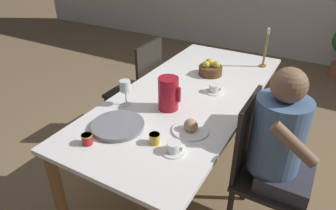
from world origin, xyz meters
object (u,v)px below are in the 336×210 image
chair_person_side (260,167)px  bread_plate (191,128)px  chair_opposite (140,88)px  teacup_across (214,89)px  person_seated (282,147)px  red_pitcher (168,93)px  teacup_near_person (174,148)px  jam_jar_red (87,139)px  fruit_bowl (210,69)px  candlestick_tall (265,52)px  serving_tray (118,126)px  jam_jar_amber (154,138)px  wine_glass_water (125,87)px

chair_person_side → bread_plate: (-0.41, -0.17, 0.26)m
chair_opposite → teacup_across: size_ratio=7.10×
person_seated → red_pitcher: bearing=-90.3°
chair_person_side → teacup_near_person: bearing=-46.0°
chair_opposite → teacup_near_person: size_ratio=7.10×
red_pitcher → jam_jar_red: (-0.20, -0.56, -0.08)m
chair_person_side → red_pitcher: red_pitcher is taller
bread_plate → fruit_bowl: size_ratio=1.14×
chair_opposite → teacup_across: (0.79, -0.17, 0.26)m
teacup_across → candlestick_tall: (0.19, 0.67, 0.11)m
serving_tray → jam_jar_red: bearing=-103.3°
candlestick_tall → serving_tray: bearing=-110.2°
chair_opposite → teacup_across: 0.85m
red_pitcher → serving_tray: (-0.15, -0.35, -0.10)m
teacup_near_person → fruit_bowl: fruit_bowl is taller
bread_plate → jam_jar_amber: size_ratio=3.51×
red_pitcher → jam_jar_amber: red_pitcher is taller
serving_tray → jam_jar_amber: bearing=-4.4°
chair_person_side → teacup_near_person: (-0.40, -0.39, 0.26)m
person_seated → teacup_across: person_seated is taller
wine_glass_water → fruit_bowl: wine_glass_water is taller
red_pitcher → jam_jar_red: 0.60m
serving_tray → jam_jar_amber: (0.27, -0.02, 0.02)m
chair_person_side → bread_plate: chair_person_side is taller
chair_person_side → jam_jar_red: chair_person_side is taller
chair_opposite → bread_plate: size_ratio=4.33×
wine_glass_water → bread_plate: bearing=-7.7°
wine_glass_water → fruit_bowl: (0.30, 0.75, -0.08)m
chair_person_side → candlestick_tall: 1.15m
fruit_bowl → bread_plate: bearing=-75.1°
person_seated → bread_plate: (-0.50, -0.16, 0.06)m
red_pitcher → serving_tray: size_ratio=0.69×
teacup_near_person → teacup_across: (-0.08, 0.76, 0.00)m
chair_opposite → candlestick_tall: size_ratio=2.80×
chair_person_side → jam_jar_red: 1.06m
chair_person_side → red_pitcher: size_ratio=4.28×
chair_opposite → jam_jar_red: chair_opposite is taller
person_seated → jam_jar_amber: person_seated is taller
person_seated → wine_glass_water: 1.04m
serving_tray → bread_plate: bread_plate is taller
chair_person_side → wine_glass_water: 1.01m
person_seated → jam_jar_amber: bearing=-59.3°
serving_tray → jam_jar_amber: 0.27m
teacup_near_person → jam_jar_amber: bearing=174.3°
serving_tray → teacup_near_person: bearing=-4.8°
serving_tray → jam_jar_amber: size_ratio=5.13×
serving_tray → candlestick_tall: bearing=69.8°
red_pitcher → candlestick_tall: size_ratio=0.65×
fruit_bowl → candlestick_tall: bearing=49.2°
jam_jar_amber → fruit_bowl: size_ratio=0.32×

